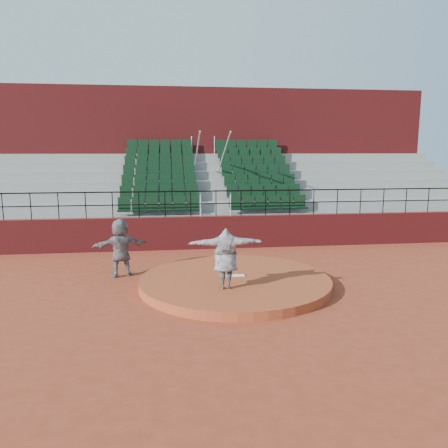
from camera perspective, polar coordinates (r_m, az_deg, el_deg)
The scene contains 9 objects.
ground at distance 12.77m, azimuth 1.43°, elevation -8.08°, with size 90.00×90.00×0.00m, color maroon.
pitchers_mound at distance 12.74m, azimuth 1.44°, elevation -7.54°, with size 5.50×5.50×0.25m, color #9D4223.
pitching_rubber at distance 12.84m, azimuth 1.34°, elevation -6.75°, with size 0.60×0.15×0.03m, color white.
boundary_wall at distance 17.43m, azimuth -1.04°, elevation -1.07°, with size 24.00×0.30×1.30m, color maroon.
wall_railing at distance 17.23m, azimuth -1.05°, elevation 3.44°, with size 24.04×0.05×1.03m.
seating_deck at distance 20.90m, azimuth -2.14°, elevation 2.91°, with size 24.00×5.97×4.63m.
press_box_facade at distance 24.70m, azimuth -3.00°, elevation 8.84°, with size 24.00×3.00×7.10m, color maroon.
pitcher at distance 11.54m, azimuth 0.21°, elevation -4.52°, with size 2.00×0.54×1.63m, color black.
fielder at distance 13.89m, azimuth -13.36°, elevation -3.00°, with size 1.69×0.54×1.82m, color black.
Camera 1 is at (-1.85, -12.03, 3.88)m, focal length 35.00 mm.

